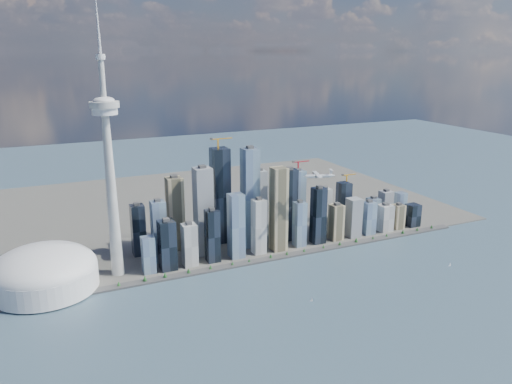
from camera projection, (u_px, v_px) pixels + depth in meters
name	position (u px, v px, depth m)	size (l,w,h in m)	color
ground	(318.00, 313.00, 895.52)	(4000.00, 4000.00, 0.00)	#385562
seawall	(260.00, 261.00, 1113.89)	(1100.00, 22.00, 4.00)	#383838
land	(197.00, 206.00, 1508.06)	(1400.00, 900.00, 3.00)	#4C4C47
shoreline_trees	(260.00, 258.00, 1112.04)	(960.53, 7.20, 8.80)	#3F2D1E
skyscraper_cluster	(267.00, 213.00, 1192.44)	(736.00, 142.00, 258.04)	black
needle_tower	(109.00, 165.00, 983.08)	(56.00, 56.00, 550.50)	#A0A19C
dome_stadium	(44.00, 271.00, 971.92)	(200.00, 200.00, 86.00)	white
airplane	(319.00, 176.00, 1098.27)	(70.14, 62.64, 17.45)	silver
sailboat_west	(312.00, 300.00, 937.19)	(5.68, 3.54, 8.15)	white
sailboat_east	(450.00, 265.00, 1090.66)	(6.00, 2.48, 8.29)	white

